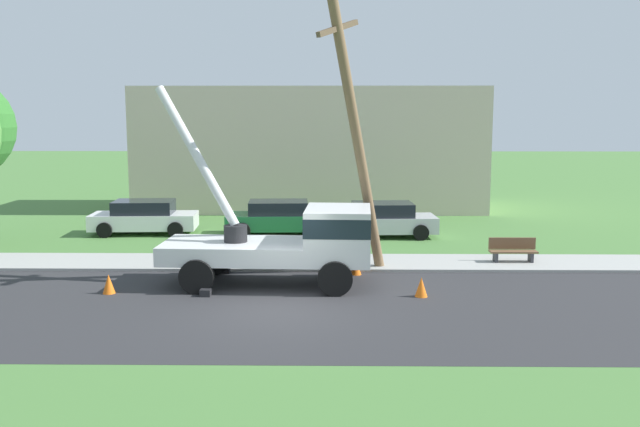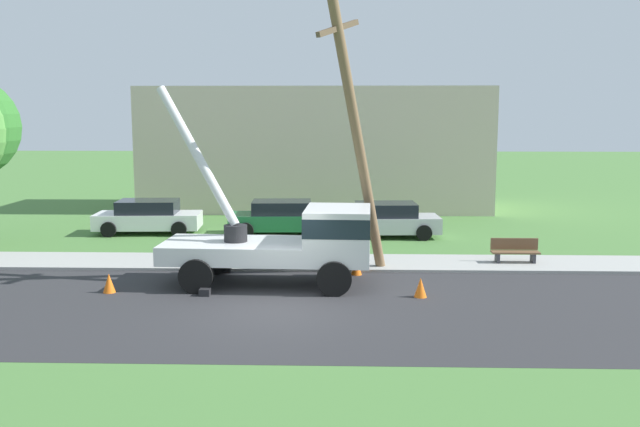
# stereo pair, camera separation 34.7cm
# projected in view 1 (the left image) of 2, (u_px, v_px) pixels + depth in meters

# --- Properties ---
(ground_plane) EXTENTS (120.00, 120.00, 0.00)m
(ground_plane) POSITION_uv_depth(u_px,v_px,m) (299.00, 231.00, 30.44)
(ground_plane) COLOR #477538
(road_asphalt) EXTENTS (80.00, 8.40, 0.01)m
(road_asphalt) POSITION_uv_depth(u_px,v_px,m) (278.00, 308.00, 18.57)
(road_asphalt) COLOR #2B2B2D
(road_asphalt) RESTS_ON ground
(sidewalk_strip) EXTENTS (80.00, 2.50, 0.10)m
(sidewalk_strip) POSITION_uv_depth(u_px,v_px,m) (290.00, 262.00, 23.96)
(sidewalk_strip) COLOR #9E9E99
(sidewalk_strip) RESTS_ON ground
(utility_truck) EXTENTS (6.75, 3.21, 5.98)m
(utility_truck) POSITION_uv_depth(u_px,v_px,m) (295.00, 239.00, 20.91)
(utility_truck) COLOR silver
(utility_truck) RESTS_ON ground
(leaning_utility_pole) EXTENTS (2.31, 2.65, 8.72)m
(leaning_utility_pole) POSITION_uv_depth(u_px,v_px,m) (356.00, 134.00, 21.66)
(leaning_utility_pole) COLOR brown
(leaning_utility_pole) RESTS_ON ground
(traffic_cone_ahead) EXTENTS (0.36, 0.36, 0.56)m
(traffic_cone_ahead) POSITION_uv_depth(u_px,v_px,m) (421.00, 287.00, 19.70)
(traffic_cone_ahead) COLOR orange
(traffic_cone_ahead) RESTS_ON ground
(traffic_cone_behind) EXTENTS (0.36, 0.36, 0.56)m
(traffic_cone_behind) POSITION_uv_depth(u_px,v_px,m) (109.00, 284.00, 20.05)
(traffic_cone_behind) COLOR orange
(traffic_cone_behind) RESTS_ON ground
(traffic_cone_curbside) EXTENTS (0.36, 0.36, 0.56)m
(traffic_cone_curbside) POSITION_uv_depth(u_px,v_px,m) (356.00, 266.00, 22.36)
(traffic_cone_curbside) COLOR orange
(traffic_cone_curbside) RESTS_ON ground
(parked_sedan_white) EXTENTS (4.50, 2.19, 1.42)m
(parked_sedan_white) POSITION_uv_depth(u_px,v_px,m) (144.00, 217.00, 29.73)
(parked_sedan_white) COLOR silver
(parked_sedan_white) RESTS_ON ground
(parked_sedan_green) EXTENTS (4.49, 2.16, 1.42)m
(parked_sedan_green) POSITION_uv_depth(u_px,v_px,m) (278.00, 218.00, 29.62)
(parked_sedan_green) COLOR #1E6638
(parked_sedan_green) RESTS_ON ground
(parked_sedan_silver) EXTENTS (4.49, 2.18, 1.42)m
(parked_sedan_silver) POSITION_uv_depth(u_px,v_px,m) (382.00, 220.00, 29.03)
(parked_sedan_silver) COLOR #B7B7BF
(parked_sedan_silver) RESTS_ON ground
(park_bench) EXTENTS (1.60, 0.45, 0.90)m
(park_bench) POSITION_uv_depth(u_px,v_px,m) (513.00, 251.00, 23.86)
(park_bench) COLOR brown
(park_bench) RESTS_ON ground
(lowrise_building_backdrop) EXTENTS (18.00, 6.00, 6.40)m
(lowrise_building_backdrop) POSITION_uv_depth(u_px,v_px,m) (311.00, 148.00, 37.47)
(lowrise_building_backdrop) COLOR beige
(lowrise_building_backdrop) RESTS_ON ground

